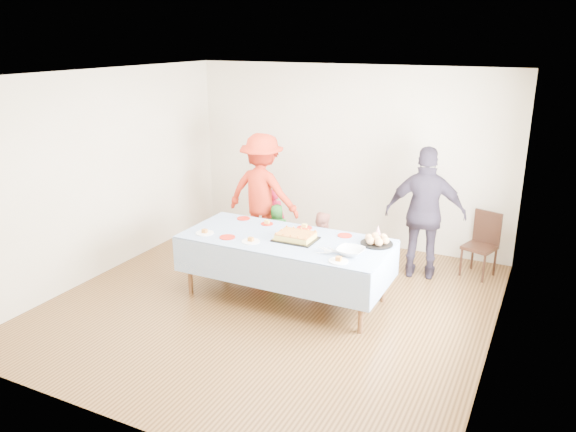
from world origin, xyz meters
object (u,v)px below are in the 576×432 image
dining_chair (483,240)px  adult_left (262,193)px  birthday_cake (296,237)px  party_table (285,242)px

dining_chair → adult_left: adult_left is taller
dining_chair → adult_left: 3.16m
birthday_cake → dining_chair: dining_chair is taller
dining_chair → adult_left: (-3.10, -0.46, 0.39)m
party_table → adult_left: (-1.04, 1.34, 0.15)m
adult_left → birthday_cake: bearing=132.1°
party_table → adult_left: adult_left is taller
birthday_cake → adult_left: adult_left is taller
party_table → dining_chair: size_ratio=2.87×
party_table → adult_left: 1.71m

